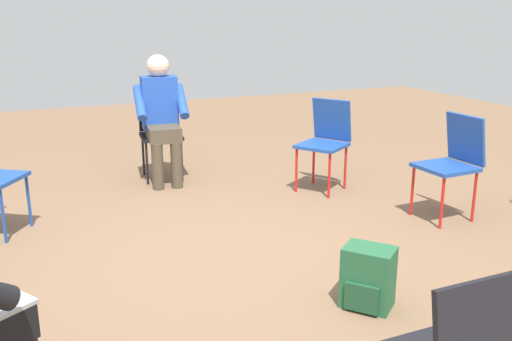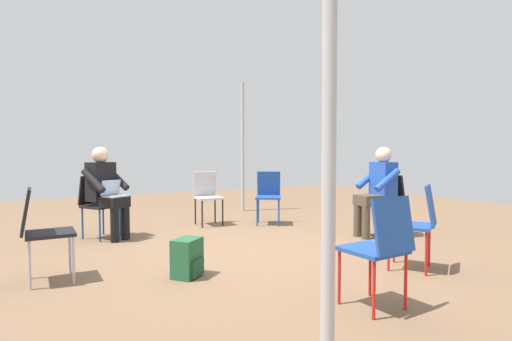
{
  "view_description": "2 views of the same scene",
  "coord_description": "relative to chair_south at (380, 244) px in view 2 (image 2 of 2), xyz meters",
  "views": [
    {
      "loc": [
        -3.37,
        1.23,
        1.65
      ],
      "look_at": [
        -0.03,
        -0.26,
        0.62
      ],
      "focal_mm": 40.0,
      "sensor_mm": 36.0,
      "label": 1
    },
    {
      "loc": [
        -2.19,
        -4.08,
        1.17
      ],
      "look_at": [
        -0.03,
        -0.31,
        0.97
      ],
      "focal_mm": 28.0,
      "sensor_mm": 36.0,
      "label": 2
    }
  ],
  "objects": [
    {
      "name": "ground_plane",
      "position": [
        -0.04,
        2.02,
        -0.5
      ],
      "size": [
        14.0,
        14.0,
        0.0
      ],
      "primitive_type": "plane",
      "color": "brown"
    },
    {
      "name": "tent_pole_far",
      "position": [
        1.45,
        4.9,
        0.77
      ],
      "size": [
        0.07,
        0.07,
        2.53
      ],
      "primitive_type": "cylinder",
      "color": "#B2B2B7",
      "rests_on": "ground"
    },
    {
      "name": "chair_northeast",
      "position": [
        1.17,
        3.46,
        0.0
      ],
      "size": [
        0.57,
        0.58,
        0.85
      ],
      "rotation": [
        0.0,
        0.0,
        2.55
      ],
      "color": "#1E4799",
      "rests_on": "ground"
    },
    {
      "name": "chair_east",
      "position": [
        2.13,
        1.85,
        0.0
      ],
      "size": [
        0.48,
        0.45,
        0.85
      ],
      "rotation": [
        0.0,
        0.0,
        1.45
      ],
      "color": "black",
      "rests_on": "ground"
    },
    {
      "name": "chair_south",
      "position": [
        0.0,
        0.0,
        0.0
      ],
      "size": [
        0.42,
        0.45,
        0.85
      ],
      "rotation": [
        0.0,
        0.0,
        0.04
      ],
      "color": "#1E4799",
      "rests_on": "ground"
    },
    {
      "name": "chair_northwest",
      "position": [
        -1.42,
        3.7,
        0.0
      ],
      "size": [
        0.56,
        0.58,
        0.85
      ],
      "rotation": [
        0.0,
        0.0,
        -2.6
      ],
      "color": "black",
      "rests_on": "ground"
    },
    {
      "name": "person_with_laptop",
      "position": [
        -1.33,
        3.56,
        0.2
      ],
      "size": [
        0.62,
        0.64,
        1.24
      ],
      "rotation": [
        0.0,
        0.0,
        -2.6
      ],
      "color": "black",
      "rests_on": "ground"
    },
    {
      "name": "person_in_blue",
      "position": [
        1.96,
        1.87,
        0.2
      ],
      "size": [
        0.55,
        0.54,
        1.24
      ],
      "rotation": [
        0.0,
        0.0,
        1.45
      ],
      "color": "#4C4233",
      "rests_on": "ground"
    },
    {
      "name": "backpack_near_laptop_user",
      "position": [
        -0.96,
        1.46,
        -0.34
      ],
      "size": [
        0.34,
        0.33,
        0.36
      ],
      "rotation": [
        0.0,
        0.0,
        3.82
      ],
      "color": "#235B38",
      "rests_on": "ground"
    },
    {
      "name": "chair_north",
      "position": [
        0.27,
        3.89,
        0.0
      ],
      "size": [
        0.42,
        0.46,
        0.85
      ],
      "rotation": [
        0.0,
        0.0,
        3.08
      ],
      "color": "#B7B7BC",
      "rests_on": "ground"
    },
    {
      "name": "chair_southeast",
      "position": [
        1.1,
        0.53,
        0.0
      ],
      "size": [
        0.56,
        0.58,
        0.85
      ],
      "rotation": [
        0.0,
        0.0,
        0.57
      ],
      "color": "#1E4799",
      "rests_on": "ground"
    },
    {
      "name": "tent_pole_near",
      "position": [
        -0.99,
        -0.59,
        0.63
      ],
      "size": [
        0.07,
        0.07,
        2.25
      ],
      "primitive_type": "cylinder",
      "color": "#B2B2B7",
      "rests_on": "ground"
    },
    {
      "name": "chair_west",
      "position": [
        -2.14,
        1.95,
        0.0
      ],
      "size": [
        0.44,
        0.4,
        0.85
      ],
      "rotation": [
        0.0,
        0.0,
        -1.57
      ],
      "color": "black",
      "rests_on": "ground"
    }
  ]
}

